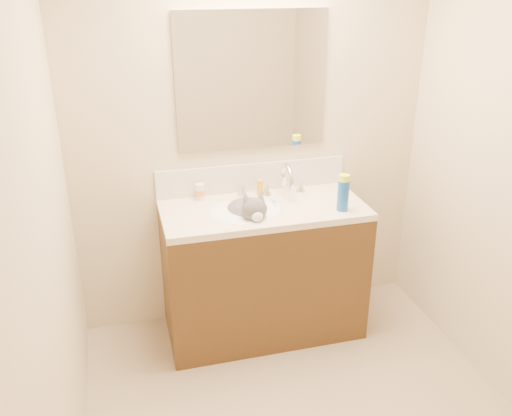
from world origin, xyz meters
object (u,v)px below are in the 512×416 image
basin (245,222)px  cat (249,215)px  amber_bottle (260,187)px  silver_jar (242,191)px  vanity_cabinet (263,273)px  spray_can (343,196)px  faucet (286,182)px  pill_bottle (200,192)px

basin → cat: size_ratio=1.15×
amber_bottle → cat: bearing=-120.7°
basin → cat: cat is taller
basin → silver_jar: 0.25m
vanity_cabinet → cat: cat is taller
silver_jar → spray_can: bearing=-35.6°
cat → spray_can: (0.52, -0.14, 0.12)m
faucet → cat: size_ratio=0.72×
faucet → amber_bottle: (-0.15, 0.05, -0.04)m
vanity_cabinet → cat: bearing=-169.3°
pill_bottle → spray_can: (0.77, -0.37, 0.04)m
silver_jar → faucet: bearing=-13.9°
vanity_cabinet → cat: size_ratio=3.08×
cat → amber_bottle: bearing=57.1°
pill_bottle → spray_can: 0.85m
cat → basin: bearing=-157.0°
cat → amber_bottle: (0.12, 0.21, 0.08)m
cat → faucet: bearing=27.4°
vanity_cabinet → silver_jar: size_ratio=20.99×
vanity_cabinet → spray_can: bearing=-20.7°
pill_bottle → amber_bottle: bearing=-2.9°
basin → amber_bottle: bearing=55.8°
vanity_cabinet → faucet: 0.58m
spray_can → silver_jar: bearing=144.4°
basin → amber_bottle: amber_bottle is taller
faucet → spray_can: 0.39m
silver_jar → cat: bearing=-93.5°
faucet → spray_can: (0.25, -0.30, 0.00)m
faucet → spray_can: faucet is taller
pill_bottle → spray_can: size_ratio=0.55×
vanity_cabinet → cat: (-0.09, -0.02, 0.42)m
pill_bottle → silver_jar: 0.26m
faucet → amber_bottle: faucet is taller
vanity_cabinet → basin: size_ratio=2.67×
vanity_cabinet → basin: 0.40m
pill_bottle → amber_bottle: size_ratio=1.02×
faucet → spray_can: size_ratio=1.55×
pill_bottle → faucet: bearing=-7.7°
amber_bottle → spray_can: spray_can is taller
cat → silver_jar: bearing=84.4°
faucet → pill_bottle: 0.53m
amber_bottle → spray_can: 0.53m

